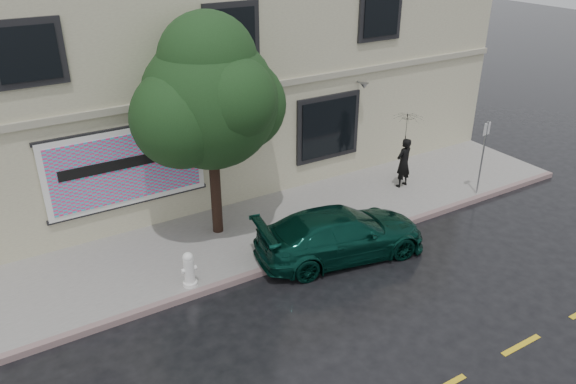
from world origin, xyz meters
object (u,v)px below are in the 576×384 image
pedestrian (403,163)px  car (341,234)px  street_tree (210,102)px  fire_hydrant (189,269)px

pedestrian → car: bearing=19.6°
pedestrian → street_tree: size_ratio=0.30×
pedestrian → fire_hydrant: bearing=2.3°
car → fire_hydrant: size_ratio=5.01×
pedestrian → fire_hydrant: size_ratio=1.82×
car → fire_hydrant: car is taller
street_tree → fire_hydrant: 4.11m
car → fire_hydrant: bearing=91.1°
street_tree → fire_hydrant: street_tree is taller
fire_hydrant → pedestrian: bearing=14.9°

